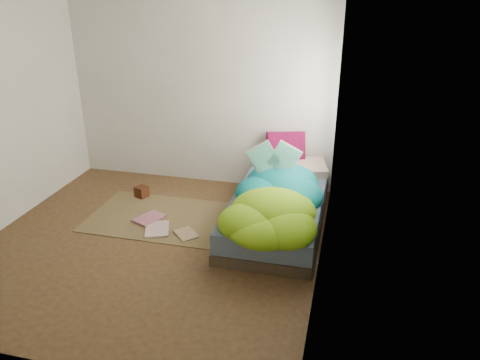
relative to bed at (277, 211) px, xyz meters
name	(u,v)px	position (x,y,z in m)	size (l,w,h in m)	color
ground	(152,243)	(-1.22, -0.72, -0.17)	(3.50, 3.50, 0.00)	#482A1B
room_walls	(141,91)	(-1.21, -0.71, 1.46)	(3.54, 3.54, 2.62)	silver
bed	(277,211)	(0.00, 0.00, 0.00)	(1.00, 2.00, 0.34)	#382B1E
duvet	(275,192)	(0.00, -0.22, 0.34)	(0.96, 1.84, 0.34)	#08647D
rug	(159,217)	(-1.37, -0.17, -0.16)	(1.60, 1.10, 0.01)	brown
pillow_floral	(302,169)	(0.17, 0.75, 0.24)	(0.59, 0.37, 0.13)	beige
pillow_magenta	(286,150)	(-0.06, 0.90, 0.41)	(0.47, 0.15, 0.47)	#4C0523
open_book	(274,149)	(-0.09, 0.20, 0.66)	(0.49, 0.11, 0.30)	#297F35
wooden_box	(142,192)	(-1.80, 0.29, -0.09)	(0.14, 0.14, 0.14)	#35180C
floor_book_a	(145,230)	(-1.38, -0.52, -0.14)	(0.26, 0.35, 0.03)	silver
floor_book_b	(142,215)	(-1.56, -0.22, -0.14)	(0.25, 0.33, 0.03)	pink
floor_book_c	(178,236)	(-0.99, -0.57, -0.15)	(0.20, 0.27, 0.02)	tan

